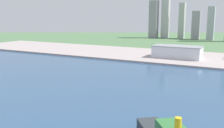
{
  "coord_description": "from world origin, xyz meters",
  "views": [
    {
      "loc": [
        88.48,
        96.76,
        63.79
      ],
      "look_at": [
        3.9,
        257.14,
        29.55
      ],
      "focal_mm": 40.87,
      "sensor_mm": 36.0,
      "label": 1
    }
  ],
  "objects": [
    {
      "name": "ground_plane",
      "position": [
        0.0,
        300.0,
        0.0
      ],
      "size": [
        2400.0,
        2400.0,
        0.0
      ],
      "primitive_type": "plane",
      "color": "#4F7249"
    },
    {
      "name": "water_bay",
      "position": [
        0.0,
        240.0,
        0.07
      ],
      "size": [
        840.0,
        360.0,
        0.15
      ],
      "primitive_type": "cube",
      "color": "#2D4C70",
      "rests_on": "ground"
    },
    {
      "name": "industrial_pier",
      "position": [
        0.0,
        490.0,
        1.25
      ],
      "size": [
        840.0,
        140.0,
        2.5
      ],
      "primitive_type": "cube",
      "color": "#A79996",
      "rests_on": "ground"
    },
    {
      "name": "warehouse_main",
      "position": [
        -0.85,
        474.24,
        11.47
      ],
      "size": [
        70.72,
        33.91,
        17.9
      ],
      "color": "silver",
      "rests_on": "industrial_pier"
    },
    {
      "name": "distant_skyline",
      "position": [
        -70.0,
        827.74,
        59.96
      ],
      "size": [
        222.5,
        52.94,
        157.81
      ],
      "color": "gray",
      "rests_on": "ground"
    }
  ]
}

